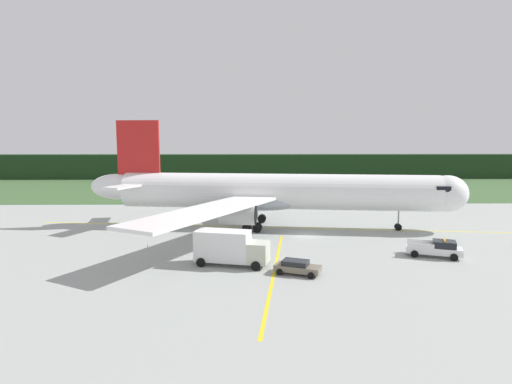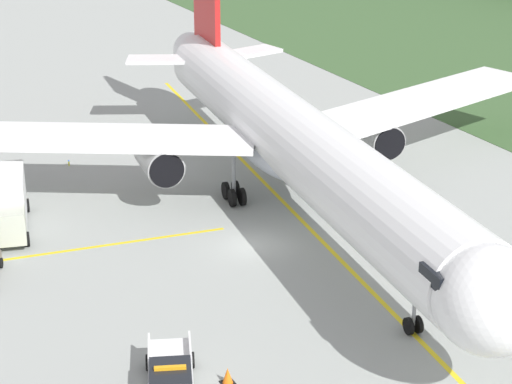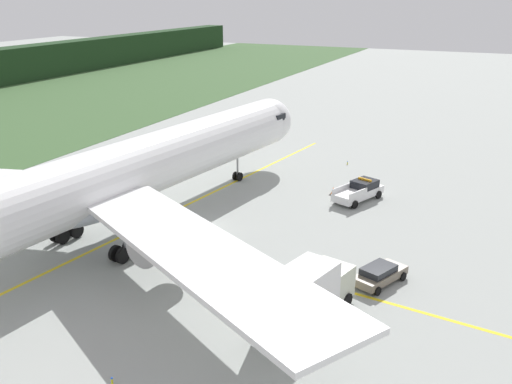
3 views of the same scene
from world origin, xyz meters
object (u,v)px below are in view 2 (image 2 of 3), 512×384
at_px(airliner, 291,138).
at_px(ops_pickup_truck, 171,377).
at_px(apron_cone, 228,376).
at_px(catering_truck, 6,202).

distance_m(airliner, ops_pickup_truck, 22.73).
relative_size(airliner, ops_pickup_truck, 8.83).
xyz_separation_m(airliner, apron_cone, (16.89, -12.47, -4.56)).
xyz_separation_m(catering_truck, apron_cone, (22.03, 5.12, -1.42)).
height_order(catering_truck, apron_cone, catering_truck).
relative_size(catering_truck, apron_cone, 9.35).
bearing_deg(ops_pickup_truck, catering_truck, -173.47).
bearing_deg(catering_truck, ops_pickup_truck, 6.53).
height_order(ops_pickup_truck, apron_cone, ops_pickup_truck).
relative_size(airliner, catering_truck, 6.90).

